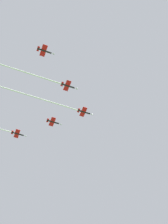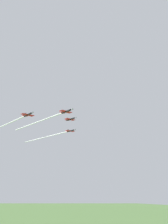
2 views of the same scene
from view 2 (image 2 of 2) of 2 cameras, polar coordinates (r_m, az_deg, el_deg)
jet_lead at (r=136.21m, az=-11.14°, el=-2.11°), size 32.49×66.84×2.14m
jet_port_inner at (r=137.99m, az=-3.75°, el=-1.99°), size 7.85×10.07×2.14m
jet_starboard_inner at (r=149.79m, az=-20.82°, el=-3.22°), size 38.85×80.52×2.14m
jet_port_outer at (r=185.34m, az=-9.41°, el=-6.59°), size 37.05×76.64×2.14m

